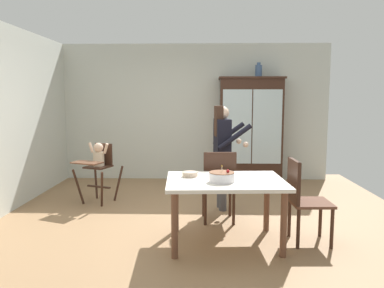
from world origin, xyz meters
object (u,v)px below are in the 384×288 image
high_chair_with_toddler (98,162)px  dining_table (225,188)px  china_cabinet (251,130)px  adult_person (223,144)px  dining_chair_far_side (219,182)px  birthday_cake (222,177)px  serving_bowl (190,174)px  dining_chair_right_end (302,195)px  ceramic_vase (259,71)px

high_chair_with_toddler → dining_table: (1.89, -1.64, -0.01)m
china_cabinet → high_chair_with_toddler: (-2.56, -1.55, -0.37)m
adult_person → dining_chair_far_side: 0.76m
china_cabinet → birthday_cake: bearing=-102.2°
dining_table → serving_bowl: 0.45m
dining_chair_far_side → dining_chair_right_end: 1.12m
high_chair_with_toddler → dining_chair_right_end: (2.76, -1.58, -0.10)m
dining_table → birthday_cake: (-0.05, -0.12, 0.15)m
ceramic_vase → dining_table: ceramic_vase is taller
china_cabinet → adult_person: 1.96m
dining_chair_far_side → high_chair_with_toddler: bearing=-30.1°
dining_chair_far_side → dining_chair_right_end: size_ratio=1.00×
ceramic_vase → dining_table: size_ratio=0.20×
china_cabinet → ceramic_vase: 1.14m
adult_person → birthday_cake: size_ratio=5.47×
high_chair_with_toddler → dining_chair_far_side: bearing=-5.7°
adult_person → dining_table: bearing=169.8°
adult_person → dining_chair_far_side: adult_person is taller
china_cabinet → dining_chair_right_end: 3.18m
serving_bowl → china_cabinet: bearing=70.6°
ceramic_vase → dining_chair_right_end: ceramic_vase is taller
dining_table → serving_bowl: (-0.40, 0.15, 0.13)m
china_cabinet → dining_chair_right_end: bearing=-86.3°
birthday_cake → dining_chair_right_end: size_ratio=0.29×
birthday_cake → serving_bowl: size_ratio=1.56×
adult_person → serving_bowl: (-0.44, -1.19, -0.20)m
ceramic_vase → dining_chair_far_side: ceramic_vase is taller
china_cabinet → ceramic_vase: ceramic_vase is taller
adult_person → dining_table: (-0.03, -1.34, -0.33)m
birthday_cake → dining_chair_far_side: 0.85m
serving_bowl → dining_chair_far_side: bearing=56.9°
adult_person → serving_bowl: bearing=151.2°
ceramic_vase → birthday_cake: 3.68m
adult_person → serving_bowl: 1.28m
high_chair_with_toddler → serving_bowl: 2.11m
birthday_cake → dining_chair_far_side: dining_chair_far_side is taller
ceramic_vase → high_chair_with_toddler: size_ratio=0.28×
adult_person → dining_table: adult_person is taller
china_cabinet → adult_person: bearing=-108.9°
dining_table → serving_bowl: size_ratio=7.56×
china_cabinet → serving_bowl: 3.24m
dining_chair_right_end → dining_chair_far_side: bearing=52.3°
ceramic_vase → serving_bowl: ceramic_vase is taller
adult_person → birthday_cake: (-0.08, -1.46, -0.17)m
china_cabinet → serving_bowl: (-1.07, -3.04, -0.26)m
dining_chair_right_end → china_cabinet: bearing=1.5°
china_cabinet → ceramic_vase: (0.13, 0.00, 1.13)m
high_chair_with_toddler → adult_person: 1.98m
china_cabinet → dining_table: (-0.67, -3.19, -0.38)m
china_cabinet → high_chair_with_toddler: china_cabinet is taller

